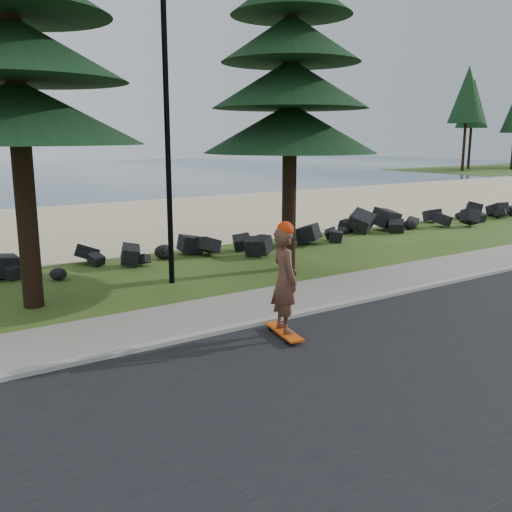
% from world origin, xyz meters
% --- Properties ---
extents(ground, '(160.00, 160.00, 0.00)m').
position_xyz_m(ground, '(0.00, 0.00, 0.00)').
color(ground, '#2D4716').
rests_on(ground, ground).
extents(road, '(160.00, 7.00, 0.02)m').
position_xyz_m(road, '(0.00, -4.50, 0.01)').
color(road, black).
rests_on(road, ground).
extents(kerb, '(160.00, 0.20, 0.10)m').
position_xyz_m(kerb, '(0.00, -0.90, 0.05)').
color(kerb, '#ADA89B').
rests_on(kerb, ground).
extents(sidewalk, '(160.00, 2.00, 0.08)m').
position_xyz_m(sidewalk, '(0.00, 0.20, 0.04)').
color(sidewalk, gray).
rests_on(sidewalk, ground).
extents(beach_sand, '(160.00, 15.00, 0.01)m').
position_xyz_m(beach_sand, '(0.00, 14.50, 0.01)').
color(beach_sand, beige).
rests_on(beach_sand, ground).
extents(seawall_boulders, '(60.00, 2.40, 1.10)m').
position_xyz_m(seawall_boulders, '(0.00, 5.60, 0.00)').
color(seawall_boulders, black).
rests_on(seawall_boulders, ground).
extents(lamp_post, '(0.25, 0.14, 8.14)m').
position_xyz_m(lamp_post, '(0.00, 3.20, 4.13)').
color(lamp_post, black).
rests_on(lamp_post, ground).
extents(skateboarder, '(0.61, 1.22, 2.21)m').
position_xyz_m(skateboarder, '(-0.03, -1.75, 1.11)').
color(skateboarder, '#F0530E').
rests_on(skateboarder, ground).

